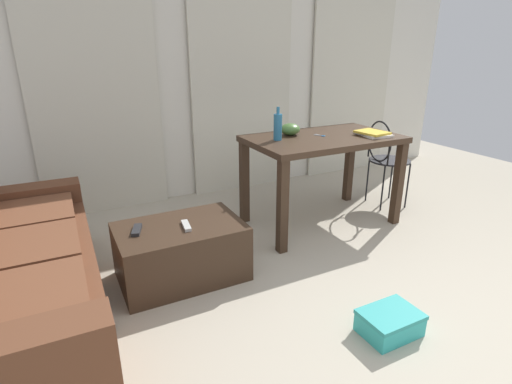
# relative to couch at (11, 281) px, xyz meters

# --- Properties ---
(ground_plane) EXTENTS (7.43, 7.43, 0.00)m
(ground_plane) POSITION_rel_couch_xyz_m (2.20, -0.27, -0.29)
(ground_plane) COLOR #B2A893
(wall_back) EXTENTS (5.72, 0.10, 2.68)m
(wall_back) POSITION_rel_couch_xyz_m (2.20, 1.68, 1.05)
(wall_back) COLOR silver
(wall_back) RESTS_ON ground
(curtains) EXTENTS (4.06, 0.03, 2.35)m
(curtains) POSITION_rel_couch_xyz_m (2.20, 1.59, 0.88)
(curtains) COLOR beige
(curtains) RESTS_ON ground
(couch) EXTENTS (0.85, 2.01, 0.73)m
(couch) POSITION_rel_couch_xyz_m (0.00, 0.00, 0.00)
(couch) COLOR brown
(couch) RESTS_ON ground
(coffee_table) EXTENTS (0.83, 0.54, 0.39)m
(coffee_table) POSITION_rel_couch_xyz_m (0.99, 0.06, -0.10)
(coffee_table) COLOR #382619
(coffee_table) RESTS_ON ground
(craft_table) EXTENTS (1.29, 0.76, 0.79)m
(craft_table) POSITION_rel_couch_xyz_m (2.38, 0.39, 0.39)
(craft_table) COLOR #382619
(craft_table) RESTS_ON ground
(wire_chair) EXTENTS (0.40, 0.42, 0.85)m
(wire_chair) POSITION_rel_couch_xyz_m (3.17, 0.45, 0.24)
(wire_chair) COLOR black
(wire_chair) RESTS_ON ground
(bottle_near) EXTENTS (0.07, 0.07, 0.27)m
(bottle_near) POSITION_rel_couch_xyz_m (1.96, 0.45, 0.61)
(bottle_near) COLOR teal
(bottle_near) RESTS_ON craft_table
(bowl) EXTENTS (0.17, 0.17, 0.10)m
(bowl) POSITION_rel_couch_xyz_m (2.16, 0.56, 0.55)
(bowl) COLOR #477033
(bowl) RESTS_ON craft_table
(book_stack) EXTENTS (0.27, 0.30, 0.04)m
(book_stack) POSITION_rel_couch_xyz_m (2.78, 0.22, 0.52)
(book_stack) COLOR silver
(book_stack) RESTS_ON craft_table
(scissors) EXTENTS (0.07, 0.10, 0.00)m
(scissors) POSITION_rel_couch_xyz_m (2.37, 0.41, 0.51)
(scissors) COLOR #9EA0A5
(scissors) RESTS_ON craft_table
(tv_remote_primary) EXTENTS (0.06, 0.16, 0.02)m
(tv_remote_primary) POSITION_rel_couch_xyz_m (1.02, 0.02, 0.11)
(tv_remote_primary) COLOR #B7B7B2
(tv_remote_primary) RESTS_ON coffee_table
(tv_remote_secondary) EXTENTS (0.10, 0.17, 0.02)m
(tv_remote_secondary) POSITION_rel_couch_xyz_m (0.72, 0.10, 0.11)
(tv_remote_secondary) COLOR #232326
(tv_remote_secondary) RESTS_ON coffee_table
(shoebox) EXTENTS (0.32, 0.24, 0.14)m
(shoebox) POSITION_rel_couch_xyz_m (1.84, -1.04, -0.22)
(shoebox) COLOR #33B2AD
(shoebox) RESTS_ON ground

